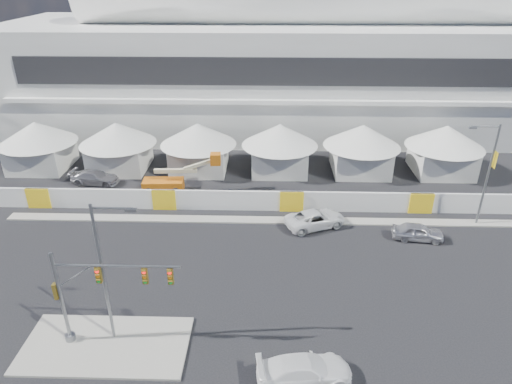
{
  "coord_description": "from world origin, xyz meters",
  "views": [
    {
      "loc": [
        3.75,
        -23.4,
        20.86
      ],
      "look_at": [
        2.79,
        10.0,
        4.16
      ],
      "focal_mm": 32.0,
      "sensor_mm": 36.0,
      "label": 1
    }
  ],
  "objects_px": {
    "boom_lift": "(171,182)",
    "pickup_near": "(305,370)",
    "sedan_silver": "(418,232)",
    "streetlight_median": "(106,266)",
    "pickup_curb": "(315,219)",
    "traffic_mast": "(90,294)",
    "lot_car_c": "(95,177)",
    "streetlight_curb": "(487,169)"
  },
  "relations": [
    {
      "from": "pickup_near",
      "to": "traffic_mast",
      "type": "relative_size",
      "value": 0.7
    },
    {
      "from": "streetlight_median",
      "to": "pickup_near",
      "type": "bearing_deg",
      "value": -14.42
    },
    {
      "from": "pickup_curb",
      "to": "streetlight_median",
      "type": "distance_m",
      "value": 19.95
    },
    {
      "from": "sedan_silver",
      "to": "pickup_curb",
      "type": "bearing_deg",
      "value": 83.98
    },
    {
      "from": "pickup_curb",
      "to": "lot_car_c",
      "type": "distance_m",
      "value": 23.99
    },
    {
      "from": "sedan_silver",
      "to": "lot_car_c",
      "type": "bearing_deg",
      "value": 78.64
    },
    {
      "from": "sedan_silver",
      "to": "boom_lift",
      "type": "height_order",
      "value": "boom_lift"
    },
    {
      "from": "pickup_curb",
      "to": "streetlight_median",
      "type": "bearing_deg",
      "value": 113.56
    },
    {
      "from": "traffic_mast",
      "to": "streetlight_curb",
      "type": "bearing_deg",
      "value": 27.77
    },
    {
      "from": "pickup_near",
      "to": "boom_lift",
      "type": "relative_size",
      "value": 0.66
    },
    {
      "from": "traffic_mast",
      "to": "sedan_silver",
      "type": "bearing_deg",
      "value": 28.44
    },
    {
      "from": "traffic_mast",
      "to": "streetlight_median",
      "type": "distance_m",
      "value": 2.11
    },
    {
      "from": "pickup_curb",
      "to": "streetlight_median",
      "type": "relative_size",
      "value": 0.58
    },
    {
      "from": "streetlight_curb",
      "to": "pickup_near",
      "type": "bearing_deg",
      "value": -132.73
    },
    {
      "from": "traffic_mast",
      "to": "pickup_curb",
      "type": "bearing_deg",
      "value": 44.66
    },
    {
      "from": "pickup_near",
      "to": "streetlight_median",
      "type": "relative_size",
      "value": 0.57
    },
    {
      "from": "lot_car_c",
      "to": "streetlight_median",
      "type": "distance_m",
      "value": 24.4
    },
    {
      "from": "streetlight_median",
      "to": "sedan_silver",
      "type": "bearing_deg",
      "value": 28.85
    },
    {
      "from": "sedan_silver",
      "to": "streetlight_curb",
      "type": "height_order",
      "value": "streetlight_curb"
    },
    {
      "from": "sedan_silver",
      "to": "pickup_near",
      "type": "bearing_deg",
      "value": 151.56
    },
    {
      "from": "lot_car_c",
      "to": "boom_lift",
      "type": "xyz_separation_m",
      "value": [
        8.4,
        -1.59,
        0.37
      ]
    },
    {
      "from": "pickup_near",
      "to": "streetlight_curb",
      "type": "xyz_separation_m",
      "value": [
        16.36,
        17.71,
        4.64
      ]
    },
    {
      "from": "sedan_silver",
      "to": "streetlight_median",
      "type": "xyz_separation_m",
      "value": [
        -21.9,
        -12.06,
        4.76
      ]
    },
    {
      "from": "boom_lift",
      "to": "pickup_near",
      "type": "bearing_deg",
      "value": -65.94
    },
    {
      "from": "streetlight_curb",
      "to": "boom_lift",
      "type": "xyz_separation_m",
      "value": [
        -28.44,
        5.76,
        -4.31
      ]
    },
    {
      "from": "pickup_curb",
      "to": "traffic_mast",
      "type": "relative_size",
      "value": 0.72
    },
    {
      "from": "lot_car_c",
      "to": "streetlight_curb",
      "type": "height_order",
      "value": "streetlight_curb"
    },
    {
      "from": "traffic_mast",
      "to": "boom_lift",
      "type": "relative_size",
      "value": 0.94
    },
    {
      "from": "pickup_near",
      "to": "lot_car_c",
      "type": "xyz_separation_m",
      "value": [
        -20.47,
        25.06,
        -0.04
      ]
    },
    {
      "from": "boom_lift",
      "to": "streetlight_curb",
      "type": "bearing_deg",
      "value": -14.61
    },
    {
      "from": "boom_lift",
      "to": "pickup_curb",
      "type": "bearing_deg",
      "value": -28.13
    },
    {
      "from": "lot_car_c",
      "to": "traffic_mast",
      "type": "bearing_deg",
      "value": -155.55
    },
    {
      "from": "pickup_curb",
      "to": "traffic_mast",
      "type": "distance_m",
      "value": 20.6
    },
    {
      "from": "traffic_mast",
      "to": "streetlight_median",
      "type": "height_order",
      "value": "streetlight_median"
    },
    {
      "from": "pickup_curb",
      "to": "streetlight_median",
      "type": "height_order",
      "value": "streetlight_median"
    },
    {
      "from": "streetlight_median",
      "to": "boom_lift",
      "type": "height_order",
      "value": "streetlight_median"
    },
    {
      "from": "pickup_curb",
      "to": "pickup_near",
      "type": "bearing_deg",
      "value": 150.47
    },
    {
      "from": "sedan_silver",
      "to": "boom_lift",
      "type": "bearing_deg",
      "value": 76.06
    },
    {
      "from": "lot_car_c",
      "to": "traffic_mast",
      "type": "xyz_separation_m",
      "value": [
        8.05,
        -22.51,
        2.97
      ]
    },
    {
      "from": "traffic_mast",
      "to": "streetlight_median",
      "type": "xyz_separation_m",
      "value": [
        1.06,
        0.37,
        1.79
      ]
    },
    {
      "from": "traffic_mast",
      "to": "streetlight_curb",
      "type": "relative_size",
      "value": 0.81
    },
    {
      "from": "lot_car_c",
      "to": "sedan_silver",
      "type": "bearing_deg",
      "value": -103.22
    }
  ]
}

